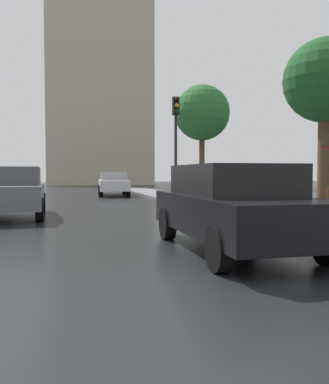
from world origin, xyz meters
The scene contains 8 objects.
ground centered at (0.00, 0.00, 0.00)m, with size 120.00×120.00×0.00m, color black.
car_black_near_kerb centered at (2.50, 2.49, 0.80)m, with size 1.93×4.44×1.51m.
car_grey_mid_road centered at (-1.91, 9.19, 0.80)m, with size 1.88×4.31×1.55m.
car_white_far_ahead centered at (2.45, 20.67, 0.76)m, with size 1.98×4.69×1.43m.
traffic_light centered at (4.18, 12.67, 3.19)m, with size 0.26×0.39×4.40m.
street_tree_near centered at (6.98, 6.42, 3.97)m, with size 2.43×2.43×5.26m.
street_tree_mid centered at (6.56, 16.32, 4.45)m, with size 2.87×2.87×5.91m.
distant_tower centered at (3.51, 46.13, 13.23)m, with size 11.87×10.05×26.46m.
Camera 1 is at (-0.41, -4.33, 1.37)m, focal length 39.02 mm.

